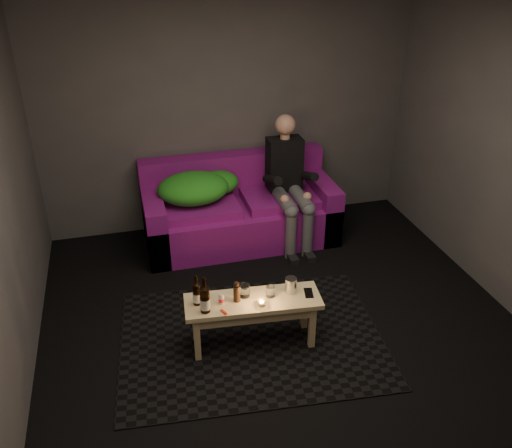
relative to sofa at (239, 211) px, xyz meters
The scene contains 17 objects.
floor 1.85m from the sofa, 89.83° to the right, with size 4.50×4.50×0.00m, color black.
room 1.90m from the sofa, 89.78° to the right, with size 4.50×4.50×4.50m.
rug 1.74m from the sofa, 99.80° to the right, with size 2.13×1.55×0.01m, color black.
sofa is the anchor object (origin of this frame).
green_blanket 0.55m from the sofa, behind, with size 0.88×0.60×0.30m.
person 0.65m from the sofa, 18.06° to the right, with size 0.36×0.83×1.34m.
coffee_table 1.76m from the sofa, 99.53° to the right, with size 1.09×0.44×0.44m.
beer_bottle_a 1.84m from the sofa, 113.22° to the right, with size 0.07×0.07×0.26m.
beer_bottle_b 1.92m from the sofa, 110.72° to the right, with size 0.08×0.08×0.31m.
salt_shaker 1.81m from the sofa, 107.41° to the right, with size 0.04×0.04×0.09m, color silver.
pepper_mill 1.78m from the sofa, 103.66° to the right, with size 0.05×0.05×0.14m, color black.
tumbler_back 1.72m from the sofa, 101.63° to the right, with size 0.09×0.09×0.10m, color white.
tealight 1.85m from the sofa, 97.68° to the right, with size 0.06×0.06×0.05m.
tumbler_front 1.74m from the sofa, 94.86° to the right, with size 0.07×0.07×0.09m, color white.
steel_cup 1.72m from the sofa, 89.17° to the right, with size 0.09×0.09×0.13m, color #B6B8BD.
smartphone 1.78m from the sofa, 84.94° to the right, with size 0.06×0.13×0.01m, color black.
red_lighter 1.92m from the sofa, 106.53° to the right, with size 0.02×0.07×0.01m, color red.
Camera 1 is at (-1.15, -3.24, 2.97)m, focal length 38.00 mm.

